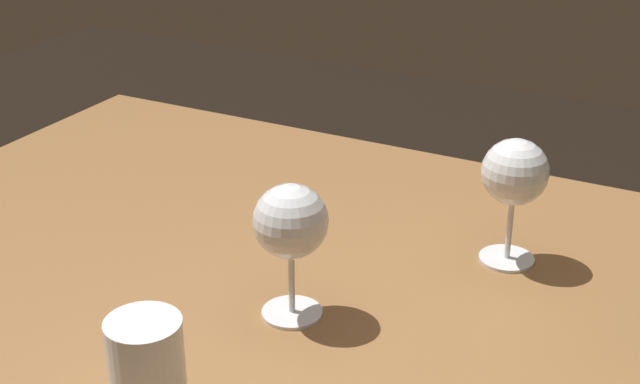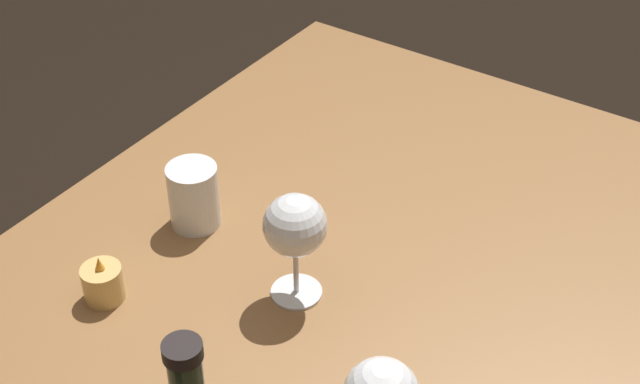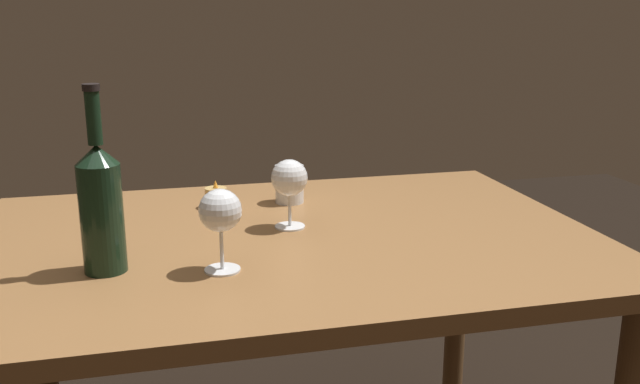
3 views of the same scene
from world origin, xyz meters
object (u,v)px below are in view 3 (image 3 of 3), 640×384
water_tumbler (289,186)px  votive_candle (216,198)px  wine_bottle (101,205)px  wine_glass_right (220,212)px  wine_glass_left (289,180)px

water_tumbler → votive_candle: size_ratio=1.39×
wine_bottle → votive_candle: 0.45m
wine_glass_right → votive_candle: bearing=86.2°
wine_bottle → water_tumbler: (0.42, 0.37, -0.08)m
water_tumbler → votive_candle: (-0.18, -0.00, -0.02)m
wine_glass_left → wine_bottle: (-0.38, -0.17, 0.02)m
wine_glass_left → wine_glass_right: (-0.17, -0.22, 0.00)m
wine_glass_left → wine_glass_right: wine_glass_right is taller
votive_candle → wine_bottle: bearing=-122.4°
wine_bottle → water_tumbler: size_ratio=3.66×
wine_glass_left → water_tumbler: wine_glass_left is taller
wine_glass_right → water_tumbler: size_ratio=1.66×
wine_glass_right → water_tumbler: (0.21, 0.42, -0.07)m
water_tumbler → votive_candle: bearing=-179.4°
wine_bottle → wine_glass_right: bearing=-13.6°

